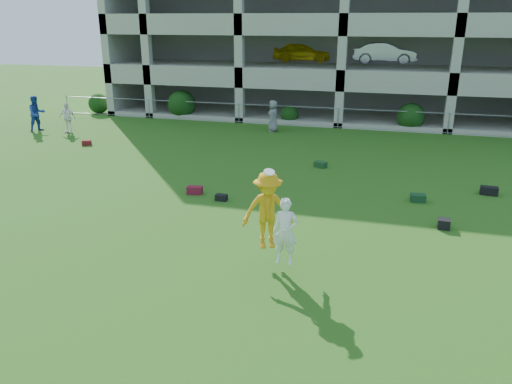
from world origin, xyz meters
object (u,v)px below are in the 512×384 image
(bystander_b, at_px, (67,118))
(frisbee_contest, at_px, (270,214))
(crate_d, at_px, (444,224))
(bystander_a, at_px, (37,114))
(bystander_c, at_px, (273,116))
(parking_garage, at_px, (357,19))

(bystander_b, relative_size, frisbee_contest, 0.77)
(bystander_b, bearing_deg, crate_d, -27.60)
(bystander_a, xyz_separation_m, bystander_c, (12.81, 3.38, -0.12))
(bystander_b, bearing_deg, frisbee_contest, -43.53)
(bystander_a, xyz_separation_m, parking_garage, (16.22, 13.94, 5.03))
(bystander_a, distance_m, bystander_b, 1.90)
(frisbee_contest, bearing_deg, crate_d, 39.96)
(bystander_a, relative_size, crate_d, 5.64)
(frisbee_contest, relative_size, parking_garage, 0.07)
(bystander_a, distance_m, frisbee_contest, 20.66)
(bystander_c, distance_m, frisbee_contest, 16.19)
(bystander_b, xyz_separation_m, parking_garage, (14.33, 13.86, 5.18))
(parking_garage, bearing_deg, bystander_b, -135.95)
(bystander_b, distance_m, frisbee_contest, 19.23)
(bystander_c, bearing_deg, parking_garage, 156.35)
(bystander_a, xyz_separation_m, frisbee_contest, (16.54, -12.37, 0.46))
(bystander_c, bearing_deg, crate_d, 28.70)
(bystander_b, relative_size, bystander_c, 0.96)
(parking_garage, bearing_deg, bystander_c, -107.92)
(bystander_a, height_order, parking_garage, parking_garage)
(frisbee_contest, bearing_deg, parking_garage, 90.70)
(bystander_b, distance_m, crate_d, 21.03)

